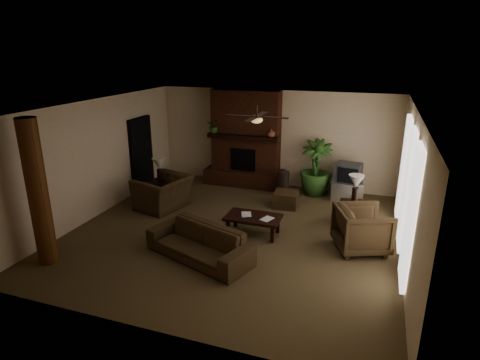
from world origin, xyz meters
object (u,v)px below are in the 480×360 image
at_px(armchair_right, 362,227).
at_px(floor_plant, 315,179).
at_px(sofa, 199,238).
at_px(tv_stand, 346,190).
at_px(log_column, 38,194).
at_px(floor_vase, 283,181).
at_px(lamp_right, 356,183).
at_px(side_table_left, 161,191).
at_px(lamp_left, 159,165).
at_px(side_table_right, 351,213).
at_px(coffee_table, 253,218).
at_px(armchair_left, 163,188).
at_px(ottoman, 286,199).

bearing_deg(armchair_right, floor_plant, 3.21).
height_order(sofa, tv_stand, sofa).
bearing_deg(log_column, sofa, 22.06).
height_order(floor_vase, lamp_right, lamp_right).
bearing_deg(side_table_left, armchair_right, -12.06).
relative_size(sofa, floor_vase, 2.85).
bearing_deg(side_table_left, lamp_right, 1.43).
xyz_separation_m(log_column, lamp_left, (0.46, 3.53, -0.40)).
relative_size(sofa, side_table_right, 3.99).
bearing_deg(coffee_table, side_table_right, 31.72).
bearing_deg(side_table_right, tv_stand, 99.32).
bearing_deg(tv_stand, lamp_left, -172.53).
relative_size(armchair_left, lamp_right, 1.94).
height_order(side_table_right, lamp_right, lamp_right).
relative_size(log_column, side_table_right, 5.09).
bearing_deg(coffee_table, lamp_left, 159.39).
distance_m(tv_stand, lamp_right, 1.78).
bearing_deg(armchair_right, lamp_left, 56.25).
bearing_deg(sofa, side_table_left, 152.01).
bearing_deg(armchair_right, side_table_right, -8.95).
height_order(log_column, lamp_right, log_column).
distance_m(coffee_table, lamp_left, 3.19).
height_order(floor_vase, side_table_right, floor_vase).
xyz_separation_m(armchair_left, lamp_right, (4.68, 0.56, 0.45)).
height_order(sofa, floor_plant, floor_plant).
bearing_deg(armchair_left, side_table_right, 110.14).
xyz_separation_m(armchair_left, armchair_right, (4.92, -0.68, -0.04)).
distance_m(log_column, armchair_right, 6.25).
distance_m(armchair_right, side_table_right, 1.27).
distance_m(armchair_right, side_table_left, 5.37).
xyz_separation_m(log_column, side_table_left, (0.43, 3.58, -1.12)).
bearing_deg(sofa, floor_vase, 98.86).
height_order(armchair_right, floor_plant, armchair_right).
bearing_deg(floor_vase, side_table_left, -154.50).
bearing_deg(floor_plant, side_table_left, -154.17).
bearing_deg(armchair_right, floor_vase, 19.00).
relative_size(armchair_left, floor_plant, 0.82).
height_order(log_column, armchair_right, log_column).
bearing_deg(armchair_right, sofa, 92.48).
bearing_deg(side_table_left, tv_stand, 20.02).
bearing_deg(floor_vase, sofa, -100.76).
xyz_separation_m(lamp_left, lamp_right, (4.97, 0.17, 0.00)).
distance_m(coffee_table, tv_stand, 3.35).
distance_m(ottoman, side_table_left, 3.35).
relative_size(floor_plant, lamp_left, 2.37).
bearing_deg(sofa, floor_plant, 89.75).
bearing_deg(log_column, tv_stand, 45.91).
distance_m(sofa, floor_plant, 4.62).
height_order(sofa, coffee_table, sofa).
xyz_separation_m(armchair_right, tv_stand, (-0.55, 2.83, -0.26)).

